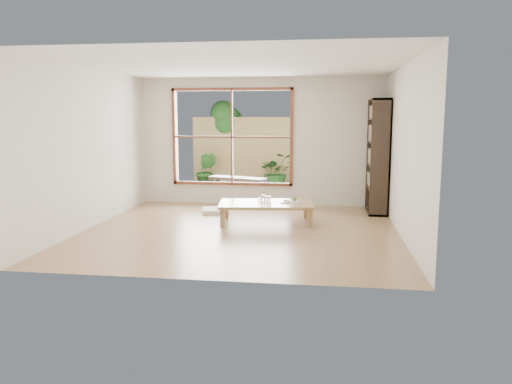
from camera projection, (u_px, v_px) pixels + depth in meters
The scene contains 15 objects.
ground at pixel (241, 230), 8.06m from camera, with size 5.00×5.00×0.00m, color #9E794F.
low_table at pixel (266, 205), 8.61m from camera, with size 1.71×1.09×0.35m.
floor_cushion at pixel (216, 210), 9.56m from camera, with size 0.51×0.51×0.07m, color silver.
bookshelf at pixel (378, 156), 9.44m from camera, with size 0.34×0.97×2.15m, color #31261B.
glass_tall at pixel (263, 199), 8.57m from camera, with size 0.07×0.07×0.13m, color silver.
glass_mid at pixel (269, 199), 8.60m from camera, with size 0.08×0.08×0.11m, color silver.
glass_short at pixel (266, 199), 8.75m from camera, with size 0.07×0.07×0.09m, color silver.
glass_small at pixel (260, 200), 8.71m from camera, with size 0.05×0.05×0.07m, color silver.
food_tray at pixel (291, 201), 8.60m from camera, with size 0.31×0.22×0.10m.
deck at pixel (241, 195), 11.63m from camera, with size 2.80×2.00×0.05m, color #363027.
garden_bench at pixel (238, 180), 11.37m from camera, with size 1.39×0.82×0.42m.
bamboo_fence at pixel (248, 153), 12.47m from camera, with size 2.80×0.06×1.80m, color tan.
shrub_right at pixel (276, 172), 12.11m from camera, with size 0.83×0.72×0.93m, color #2A5D22.
shrub_left at pixel (206, 171), 12.34m from camera, with size 0.51×0.41×0.92m, color #2A5D22.
garden_tree at pixel (224, 124), 12.75m from camera, with size 1.04×0.85×2.22m.
Camera 1 is at (1.33, -7.77, 1.83)m, focal length 35.00 mm.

